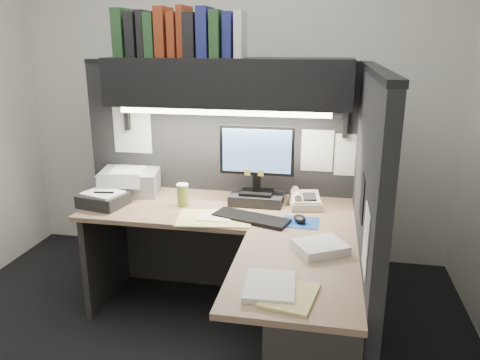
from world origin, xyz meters
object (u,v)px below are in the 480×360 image
(notebook_stack, at_px, (103,200))
(telephone, at_px, (305,201))
(desk, at_px, (254,298))
(coffee_cup, at_px, (183,196))
(monitor, at_px, (257,174))
(keyboard, at_px, (251,218))
(printer, at_px, (130,181))
(overhead_shelf, at_px, (227,82))

(notebook_stack, bearing_deg, telephone, 9.81)
(desk, distance_m, telephone, 0.78)
(coffee_cup, bearing_deg, monitor, 15.63)
(monitor, bearing_deg, desk, -81.46)
(keyboard, bearing_deg, telephone, 60.66)
(desk, bearing_deg, keyboard, 102.07)
(monitor, xyz_separation_m, printer, (-0.91, 0.08, -0.13))
(coffee_cup, bearing_deg, keyboard, -19.30)
(telephone, bearing_deg, overhead_shelf, 160.72)
(overhead_shelf, bearing_deg, telephone, -9.05)
(telephone, bearing_deg, printer, 165.80)
(overhead_shelf, relative_size, telephone, 7.65)
(keyboard, distance_m, printer, 0.99)
(overhead_shelf, distance_m, keyboard, 0.87)
(desk, xyz_separation_m, monitor, (-0.10, 0.68, 0.49))
(desk, bearing_deg, notebook_stack, 156.98)
(keyboard, height_order, telephone, telephone)
(desk, xyz_separation_m, overhead_shelf, (-0.30, 0.75, 1.06))
(overhead_shelf, distance_m, coffee_cup, 0.77)
(monitor, height_order, keyboard, monitor)
(printer, relative_size, notebook_stack, 1.46)
(overhead_shelf, relative_size, coffee_cup, 11.46)
(overhead_shelf, height_order, keyboard, overhead_shelf)
(monitor, bearing_deg, telephone, -1.25)
(overhead_shelf, xyz_separation_m, notebook_stack, (-0.75, -0.30, -0.73))
(telephone, bearing_deg, notebook_stack, 179.58)
(keyboard, bearing_deg, notebook_stack, -166.32)
(desk, xyz_separation_m, coffee_cup, (-0.56, 0.55, 0.35))
(printer, xyz_separation_m, notebook_stack, (-0.05, -0.31, -0.04))
(overhead_shelf, xyz_separation_m, printer, (-0.70, 0.00, -0.69))
(monitor, relative_size, telephone, 2.53)
(monitor, distance_m, printer, 0.92)
(monitor, height_order, notebook_stack, monitor)
(telephone, height_order, printer, printer)
(telephone, relative_size, printer, 0.51)
(desk, height_order, overhead_shelf, overhead_shelf)
(desk, xyz_separation_m, keyboard, (-0.08, 0.38, 0.30))
(monitor, height_order, telephone, monitor)
(desk, height_order, monitor, monitor)
(overhead_shelf, xyz_separation_m, telephone, (0.52, -0.08, -0.73))
(monitor, relative_size, notebook_stack, 1.90)
(desk, xyz_separation_m, printer, (-1.00, 0.75, 0.37))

